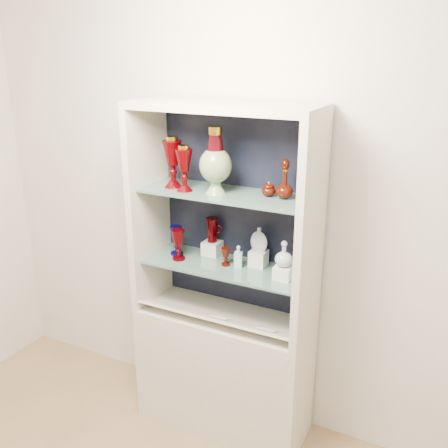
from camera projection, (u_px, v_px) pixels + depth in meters
The scene contains 29 objects.
wall_back at pixel (241, 196), 2.83m from camera, with size 3.50×0.02×2.80m, color beige.
cabinet_base at pixel (224, 370), 2.98m from camera, with size 1.00×0.40×0.75m, color beige.
cabinet_back_panel at pixel (239, 210), 2.83m from camera, with size 0.98×0.02×1.15m, color black.
cabinet_side_left at pixel (150, 208), 2.87m from camera, with size 0.04×0.40×1.15m, color beige.
cabinet_side_right at pixel (311, 234), 2.47m from camera, with size 0.04×0.40×1.15m, color beige.
cabinet_top_cap at pixel (224, 106), 2.47m from camera, with size 1.00×0.40×0.04m, color beige.
shelf_lower at pixel (226, 266), 2.78m from camera, with size 0.92×0.34×0.01m, color slate.
shelf_upper at pixel (226, 194), 2.64m from camera, with size 0.92×0.34×0.01m, color slate.
label_ledge at pixel (215, 319), 2.76m from camera, with size 0.92×0.18×0.01m, color beige.
label_card_0 at pixel (267, 329), 2.62m from camera, with size 0.10×0.07×0.00m, color white.
label_card_1 at pixel (220, 317), 2.74m from camera, with size 0.10×0.07×0.00m, color white.
pedestal_lamp_left at pixel (184, 168), 2.63m from camera, with size 0.09×0.09×0.25m, color #420002, non-canonical shape.
pedestal_lamp_right at pixel (173, 162), 2.70m from camera, with size 0.11×0.11×0.28m, color #420002, non-canonical shape.
enamel_urn at pixel (215, 161), 2.57m from camera, with size 0.17×0.17×0.35m, color #0D4721, non-canonical shape.
ruby_decanter_a at pixel (285, 177), 2.50m from camera, with size 0.09×0.09×0.23m, color #431105, non-canonical shape.
ruby_decanter_b at pixel (308, 180), 2.43m from camera, with size 0.10×0.10×0.23m, color #431105, non-canonical shape.
lidded_bowl at pixel (269, 188), 2.56m from camera, with size 0.07×0.07×0.08m, color #431105, non-canonical shape.
cobalt_goblet at pixel (176, 241), 2.90m from camera, with size 0.07×0.07×0.17m, color #0B0446, non-canonical shape.
ruby_goblet_tall at pixel (178, 245), 2.83m from camera, with size 0.07×0.07×0.18m, color #420002, non-canonical shape.
ruby_goblet_small at pixel (226, 257), 2.76m from camera, with size 0.05×0.05×0.10m, color #431105, non-canonical shape.
riser_ruby_pitcher at pixel (212, 248), 2.91m from camera, with size 0.10×0.10×0.08m, color silver.
ruby_pitcher at pixel (212, 230), 2.88m from camera, with size 0.11×0.07×0.14m, color #420002, non-canonical shape.
clear_square_bottle at pixel (238, 256), 2.74m from camera, with size 0.04×0.04×0.13m, color #AAC0C4, non-canonical shape.
riser_flat_flask at pixel (258, 258), 2.76m from camera, with size 0.09×0.09×0.09m, color silver.
flat_flask at pixel (259, 239), 2.72m from camera, with size 0.10×0.04×0.14m, color #B1BAC3, non-canonical shape.
riser_clear_round_decanter at pixel (283, 273), 2.60m from camera, with size 0.09×0.09×0.07m, color silver.
clear_round_decanter at pixel (284, 254), 2.57m from camera, with size 0.09×0.09×0.14m, color #AAC0C4, non-canonical shape.
riser_cameo_medallion at pixel (299, 266), 2.64m from camera, with size 0.08×0.08×0.10m, color silver.
cameo_medallion at pixel (300, 248), 2.60m from camera, with size 0.10×0.03×0.11m, color black, non-canonical shape.
Camera 1 is at (1.13, -0.73, 2.18)m, focal length 40.00 mm.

